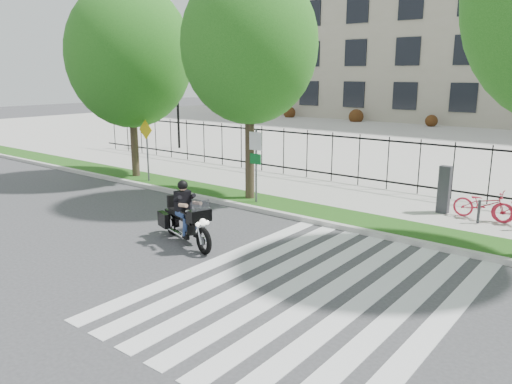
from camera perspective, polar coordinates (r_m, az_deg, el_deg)
The scene contains 13 objects.
ground at distance 13.76m, azimuth -11.03°, elevation -5.69°, with size 120.00×120.00×0.00m, color #38383A.
curb at distance 16.56m, azimuth -0.27°, elevation -1.89°, with size 60.00×0.20×0.15m, color #B8B6AD.
grass_verge at distance 17.21m, azimuth 1.49°, elevation -1.30°, with size 60.00×1.50×0.15m, color #1C4B12.
sidewalk at distance 19.22m, azimuth 5.97°, elevation 0.19°, with size 60.00×3.50×0.15m, color #A7A69D.
plaza at distance 35.12m, azimuth 21.62°, elevation 5.28°, with size 80.00×34.00×0.10m, color #A7A69D.
crosswalk_stripes at distance 10.79m, azimuth 6.31°, elevation -10.97°, with size 5.70×8.00×0.01m, color silver, non-canonical shape.
iron_fence at distance 20.48m, azimuth 8.68°, elevation 3.99°, with size 30.00×0.06×2.00m, color black, non-canonical shape.
lamp_post_left at distance 30.00m, azimuth -8.97°, elevation 10.88°, with size 1.06×0.70×4.25m.
street_tree_0 at distance 21.72m, azimuth -14.26°, elevation 14.87°, with size 5.11×5.11×7.94m.
street_tree_1 at distance 17.20m, azimuth -0.76°, elevation 16.43°, with size 4.56×4.56×7.84m.
sign_pole_regulatory at distance 16.75m, azimuth -0.02°, elevation 4.11°, with size 0.50×0.09×2.50m.
sign_pole_warning at distance 20.68m, azimuth -12.39°, elevation 5.58°, with size 0.78×0.09×2.49m.
motorcycle_rider at distance 13.39m, azimuth -7.98°, elevation -3.04°, with size 2.57×1.26×2.06m.
Camera 1 is at (9.97, -8.39, 4.45)m, focal length 35.00 mm.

